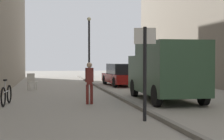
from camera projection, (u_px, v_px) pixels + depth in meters
The scene contains 9 objects.
ground_plane at pixel (85, 101), 13.93m from camera, with size 80.00×80.00×0.00m, color gray.
kerb_strip at pixel (121, 98), 14.24m from camera, with size 0.16×40.00×0.12m, color slate.
pedestrian_main_foreground at pixel (89, 80), 12.77m from camera, with size 0.32×0.21×1.60m.
delivery_van at pixel (166, 70), 13.87m from camera, with size 2.15×5.08×2.40m.
parked_car at pixel (122, 75), 22.20m from camera, with size 2.01×4.28×1.45m.
street_sign_post at pixel (145, 65), 9.18m from camera, with size 0.58×0.20×2.60m.
lamp_post at pixel (89, 46), 23.79m from camera, with size 0.28×0.28×4.76m.
bicycle_leaning at pixel (6, 95), 12.53m from camera, with size 0.22×1.77×0.98m.
cafe_chair_near_window at pixel (32, 80), 18.78m from camera, with size 0.57×0.57×0.94m.
Camera 1 is at (-1.54, -1.85, 1.68)m, focal length 53.60 mm.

